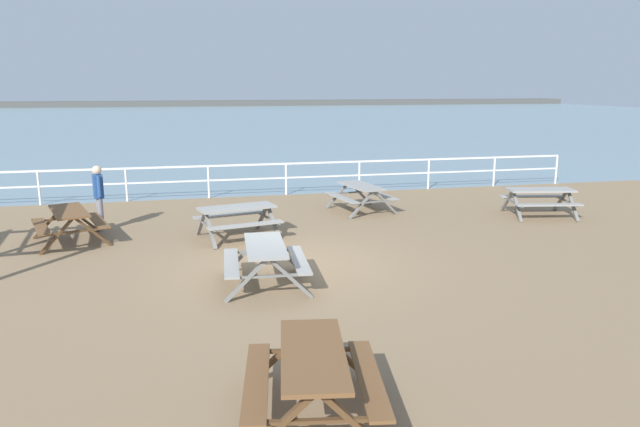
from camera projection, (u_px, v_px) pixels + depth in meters
The scene contains 11 objects.
ground_plane at pixel (289, 269), 12.10m from camera, with size 30.00×24.00×0.20m, color #846B4C.
sea_band at pixel (202, 120), 62.28m from camera, with size 142.00×90.00×0.01m, color gray.
distant_shoreline at pixel (194, 106), 103.20m from camera, with size 142.00×6.00×1.80m, color #4C4C47.
seaward_railing at pixel (248, 173), 19.29m from camera, with size 23.07×0.07×1.08m.
picnic_table_near_left at pixel (237, 214), 14.04m from camera, with size 2.10×1.88×0.80m.
picnic_table_near_right at pixel (265, 254), 10.73m from camera, with size 1.65×1.90×0.80m.
picnic_table_mid_centre at pixel (313, 368), 6.42m from camera, with size 1.79×2.02×0.80m.
picnic_table_far_left at pixel (361, 192), 17.04m from camera, with size 1.81×2.04×0.80m.
picnic_table_seaward at pixel (540, 196), 16.40m from camera, with size 2.04×1.82×0.80m.
picnic_table_corner at pixel (69, 218), 13.66m from camera, with size 1.96×2.16×0.80m.
visitor at pixel (99, 194), 14.67m from camera, with size 0.30×0.52×1.66m.
Camera 1 is at (-1.99, -11.42, 3.61)m, focal length 32.95 mm.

